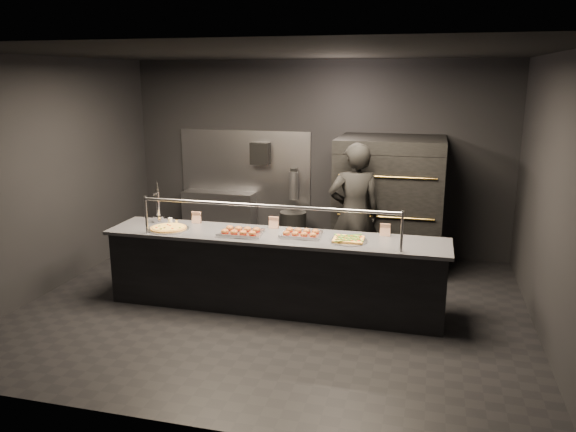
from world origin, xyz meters
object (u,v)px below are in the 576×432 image
(beer_tap, at_px, (158,210))
(slider_tray_a, at_px, (241,232))
(round_pizza, at_px, (168,228))
(square_pizza, at_px, (348,240))
(pizza_oven, at_px, (389,203))
(worker, at_px, (354,214))
(towel_dispenser, at_px, (260,153))
(trash_bin, at_px, (293,233))
(slider_tray_b, at_px, (301,234))
(fire_extinguisher, at_px, (294,185))
(prep_shelf, at_px, (220,218))
(service_counter, at_px, (274,271))

(beer_tap, distance_m, slider_tray_a, 1.25)
(round_pizza, xyz_separation_m, square_pizza, (2.22, 0.05, 0.00))
(slider_tray_a, relative_size, square_pizza, 1.24)
(pizza_oven, relative_size, worker, 0.99)
(towel_dispenser, relative_size, trash_bin, 0.50)
(round_pizza, bearing_deg, trash_bin, 64.32)
(pizza_oven, relative_size, slider_tray_b, 3.79)
(worker, bearing_deg, fire_extinguisher, -66.45)
(slider_tray_a, relative_size, worker, 0.28)
(fire_extinguisher, xyz_separation_m, worker, (1.15, -1.30, -0.10))
(pizza_oven, height_order, slider_tray_a, pizza_oven)
(beer_tap, height_order, slider_tray_a, beer_tap)
(fire_extinguisher, distance_m, round_pizza, 2.68)
(pizza_oven, height_order, prep_shelf, pizza_oven)
(towel_dispenser, height_order, trash_bin, towel_dispenser)
(beer_tap, relative_size, worker, 0.29)
(beer_tap, bearing_deg, prep_shelf, 90.00)
(prep_shelf, xyz_separation_m, round_pizza, (0.28, -2.42, 0.49))
(beer_tap, xyz_separation_m, trash_bin, (1.32, 1.87, -0.73))
(round_pizza, bearing_deg, prep_shelf, 96.56)
(slider_tray_a, xyz_separation_m, slider_tray_b, (0.71, 0.11, -0.00))
(fire_extinguisher, bearing_deg, slider_tray_b, -74.16)
(beer_tap, distance_m, square_pizza, 2.51)
(towel_dispenser, distance_m, slider_tray_b, 2.73)
(fire_extinguisher, distance_m, square_pizza, 2.75)
(beer_tap, bearing_deg, slider_tray_b, -5.08)
(prep_shelf, bearing_deg, round_pizza, -83.44)
(slider_tray_b, xyz_separation_m, trash_bin, (-0.60, 2.04, -0.60))
(pizza_oven, height_order, square_pizza, pizza_oven)
(pizza_oven, xyz_separation_m, slider_tray_b, (-0.88, -1.87, -0.02))
(towel_dispenser, xyz_separation_m, slider_tray_b, (1.22, -2.36, -0.60))
(pizza_oven, distance_m, round_pizza, 3.22)
(beer_tap, relative_size, square_pizza, 1.26)
(fire_extinguisher, xyz_separation_m, square_pizza, (1.25, -2.45, -0.12))
(trash_bin, bearing_deg, pizza_oven, -6.65)
(beer_tap, bearing_deg, square_pizza, -5.65)
(worker, bearing_deg, prep_shelf, -44.91)
(slider_tray_b, relative_size, trash_bin, 0.72)
(beer_tap, relative_size, slider_tray_a, 1.01)
(service_counter, bearing_deg, towel_dispenser, 110.63)
(round_pizza, distance_m, square_pizza, 2.22)
(fire_extinguisher, xyz_separation_m, round_pizza, (-0.97, -2.50, -0.12))
(worker, bearing_deg, trash_bin, -59.95)
(towel_dispenser, xyz_separation_m, fire_extinguisher, (0.55, 0.01, -0.49))
(prep_shelf, relative_size, slider_tray_b, 2.38)
(service_counter, relative_size, round_pizza, 8.09)
(square_pizza, bearing_deg, slider_tray_b, 172.46)
(beer_tap, distance_m, round_pizza, 0.43)
(beer_tap, height_order, trash_bin, beer_tap)
(trash_bin, bearing_deg, slider_tray_b, -73.57)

